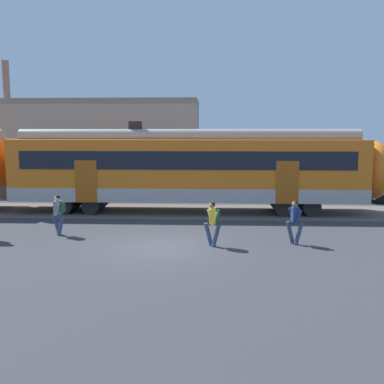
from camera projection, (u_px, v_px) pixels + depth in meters
The scene contains 5 objects.
ground_plane at pixel (160, 247), 16.50m from camera, with size 160.00×160.00×0.00m, color #38383D.
pedestrian_grey at pixel (59, 211), 18.28m from camera, with size 0.62×0.58×1.67m.
pedestrian_yellow at pixel (213, 220), 16.49m from camera, with size 0.64×0.53×1.67m.
pedestrian_navy at pixel (295, 219), 16.80m from camera, with size 0.66×0.54×1.67m.
background_building at pixel (79, 145), 32.47m from camera, with size 17.19×5.00×9.20m.
Camera 1 is at (1.96, -16.00, 4.24)m, focal length 42.00 mm.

